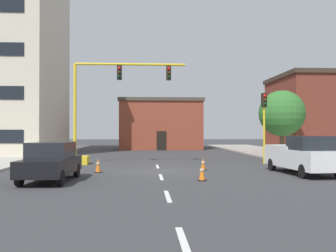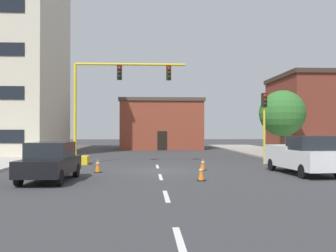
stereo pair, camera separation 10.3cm
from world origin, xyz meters
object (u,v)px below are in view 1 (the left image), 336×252
(traffic_signal_gantry, at_px, (90,131))
(tree_right_mid, at_px, (282,113))
(traffic_cone_roadside_c, at_px, (98,165))
(pickup_truck_white, at_px, (303,155))
(traffic_cone_roadside_a, at_px, (203,164))
(sedan_black_near_left, at_px, (51,161))
(traffic_light_pole_right, at_px, (264,112))
(traffic_cone_roadside_b, at_px, (202,172))

(traffic_signal_gantry, bearing_deg, tree_right_mid, 14.87)
(tree_right_mid, bearing_deg, traffic_cone_roadside_c, -145.68)
(traffic_signal_gantry, relative_size, pickup_truck_white, 1.50)
(traffic_cone_roadside_c, bearing_deg, traffic_signal_gantry, 102.34)
(traffic_signal_gantry, xyz_separation_m, traffic_cone_roadside_a, (6.97, -4.41, -1.85))
(tree_right_mid, distance_m, traffic_cone_roadside_a, 11.67)
(sedan_black_near_left, xyz_separation_m, traffic_cone_roadside_c, (1.68, 3.45, -0.50))
(traffic_signal_gantry, relative_size, sedan_black_near_left, 1.82)
(traffic_light_pole_right, relative_size, sedan_black_near_left, 1.05)
(traffic_signal_gantry, bearing_deg, traffic_light_pole_right, -2.44)
(tree_right_mid, xyz_separation_m, traffic_cone_roadside_c, (-13.37, -9.13, -3.23))
(traffic_light_pole_right, relative_size, traffic_cone_roadside_c, 6.10)
(traffic_signal_gantry, bearing_deg, traffic_cone_roadside_c, -77.66)
(sedan_black_near_left, bearing_deg, traffic_light_pole_right, 33.85)
(traffic_signal_gantry, distance_m, traffic_cone_roadside_c, 5.69)
(traffic_signal_gantry, height_order, pickup_truck_white, traffic_signal_gantry)
(traffic_light_pole_right, bearing_deg, traffic_cone_roadside_c, -155.71)
(sedan_black_near_left, relative_size, traffic_cone_roadside_b, 5.84)
(traffic_signal_gantry, relative_size, traffic_cone_roadside_a, 11.62)
(sedan_black_near_left, xyz_separation_m, traffic_cone_roadside_b, (6.75, -0.25, -0.50))
(pickup_truck_white, xyz_separation_m, traffic_cone_roadside_b, (-5.64, -2.32, -0.59))
(traffic_cone_roadside_a, bearing_deg, traffic_signal_gantry, 147.65)
(traffic_cone_roadside_c, bearing_deg, pickup_truck_white, -7.34)
(traffic_signal_gantry, distance_m, tree_right_mid, 15.10)
(pickup_truck_white, xyz_separation_m, sedan_black_near_left, (-12.39, -2.07, -0.09))
(pickup_truck_white, bearing_deg, traffic_light_pole_right, 91.26)
(traffic_signal_gantry, bearing_deg, traffic_cone_roadside_a, -32.35)
(traffic_cone_roadside_a, height_order, traffic_cone_roadside_c, traffic_cone_roadside_c)
(traffic_cone_roadside_b, bearing_deg, traffic_cone_roadside_a, 80.75)
(tree_right_mid, bearing_deg, traffic_signal_gantry, -165.13)
(tree_right_mid, bearing_deg, sedan_black_near_left, -140.12)
(traffic_signal_gantry, bearing_deg, sedan_black_near_left, -93.44)
(tree_right_mid, bearing_deg, traffic_cone_roadside_b, -122.91)
(traffic_light_pole_right, bearing_deg, sedan_black_near_left, -146.15)
(pickup_truck_white, relative_size, traffic_cone_roadside_a, 7.74)
(traffic_cone_roadside_c, bearing_deg, traffic_cone_roadside_a, 8.40)
(traffic_light_pole_right, distance_m, traffic_cone_roadside_b, 10.58)
(sedan_black_near_left, bearing_deg, pickup_truck_white, 9.47)
(pickup_truck_white, height_order, traffic_cone_roadside_b, pickup_truck_white)
(traffic_signal_gantry, xyz_separation_m, sedan_black_near_left, (-0.52, -8.72, -1.31))
(traffic_cone_roadside_a, distance_m, traffic_cone_roadside_c, 5.88)
(traffic_cone_roadside_a, bearing_deg, traffic_cone_roadside_c, -171.60)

